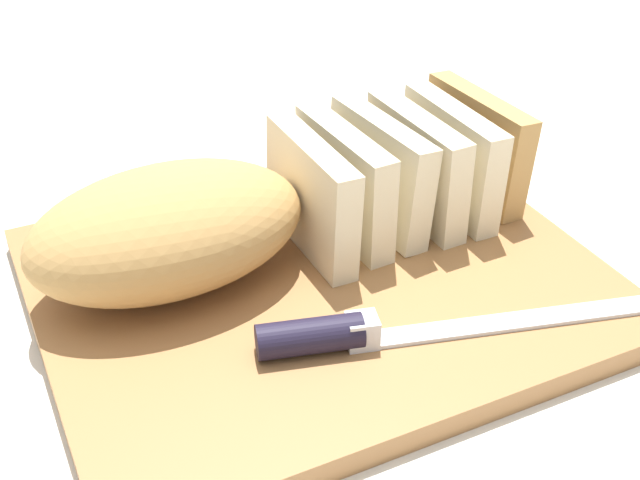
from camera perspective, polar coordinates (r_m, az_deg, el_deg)
ground_plane at (r=0.62m, az=0.00°, el=-3.73°), size 3.00×3.00×0.00m
cutting_board at (r=0.61m, az=0.00°, el=-3.06°), size 0.41×0.34×0.02m
bread_loaf at (r=0.61m, az=-3.93°, el=2.39°), size 0.38×0.13×0.09m
bread_knife at (r=0.54m, az=3.12°, el=-6.22°), size 0.29×0.11×0.02m
crumb_near_knife at (r=0.66m, az=2.68°, el=1.21°), size 0.00×0.00×0.00m
crumb_near_loaf at (r=0.60m, az=-6.45°, el=-2.56°), size 0.00×0.00×0.00m
crumb_stray_left at (r=0.64m, az=-1.06°, el=0.36°), size 0.00×0.00×0.00m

